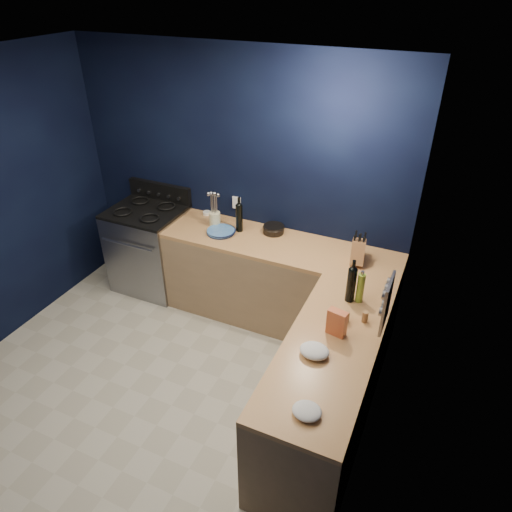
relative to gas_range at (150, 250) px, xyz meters
The scene contains 27 objects.
floor 1.76m from the gas_range, 56.78° to the right, with size 3.50×3.50×0.02m, color #AEA999.
ceiling 2.74m from the gas_range, 56.78° to the right, with size 3.50×3.50×0.02m, color silver.
wall_back 1.30m from the gas_range, 20.08° to the left, with size 3.50×0.02×2.60m, color black.
wall_right 3.16m from the gas_range, 27.83° to the right, with size 0.02×3.50×2.60m, color black.
cab_back 1.53m from the gas_range, ahead, with size 2.30×0.63×0.86m, color #987754.
top_back 1.59m from the gas_range, ahead, with size 2.30×0.63×0.04m, color brown.
cab_right 2.62m from the gas_range, 25.64° to the right, with size 0.63×1.67×0.86m, color #987754.
top_right 2.66m from the gas_range, 25.64° to the right, with size 0.63×1.67×0.04m, color brown.
gas_range is the anchor object (origin of this frame).
oven_door 0.32m from the gas_range, 90.00° to the right, with size 0.59×0.02×0.42m, color black.
cooktop 0.48m from the gas_range, ahead, with size 0.76×0.66×0.03m, color black.
backguard 0.65m from the gas_range, 90.00° to the left, with size 0.76×0.06×0.20m, color black.
spice_panel 2.89m from the gas_range, 18.08° to the right, with size 0.02×0.28×0.38m, color gray.
wall_outlet 1.16m from the gas_range, 18.88° to the left, with size 0.09×0.02×0.13m, color white.
plate_stack 1.03m from the gas_range, ahead, with size 0.27×0.27×0.03m, color #3366A7.
ramekin 0.80m from the gas_range, 24.37° to the left, with size 0.08×0.08×0.03m, color white.
utensil_crock 0.95m from the gas_range, ahead, with size 0.12×0.12×0.14m, color beige.
wine_bottle_back 1.22m from the gas_range, ahead, with size 0.07×0.07×0.28m, color black.
lemon_basket 1.49m from the gas_range, ahead, with size 0.20×0.20×0.08m, color black.
knife_block 2.34m from the gas_range, ahead, with size 0.12×0.19×0.21m, color #90603A.
wine_bottle_right 2.49m from the gas_range, 13.60° to the right, with size 0.07×0.07×0.29m, color black.
oil_bottle 2.55m from the gas_range, 12.77° to the right, with size 0.06×0.06×0.25m, color olive.
spice_jar_near 2.58m from the gas_range, 19.05° to the right, with size 0.04×0.04×0.09m, color olive.
spice_jar_far 2.68m from the gas_range, 17.10° to the right, with size 0.05×0.05×0.09m, color olive.
crouton_bag 2.62m from the gas_range, 22.79° to the right, with size 0.14×0.06×0.20m, color #B81937.
towel_front 2.66m from the gas_range, 28.83° to the right, with size 0.20×0.17×0.07m, color white.
towel_end 3.01m from the gas_range, 36.01° to the right, with size 0.18×0.16×0.05m, color white.
Camera 1 is at (1.94, -2.09, 3.13)m, focal length 32.36 mm.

